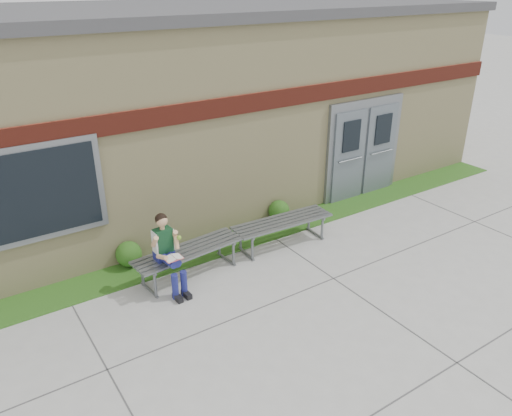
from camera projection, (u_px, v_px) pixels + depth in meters
ground at (307, 313)px, 7.77m from camera, size 80.00×80.00×0.00m
grass_strip at (223, 244)px, 9.73m from camera, size 16.00×0.80×0.02m
school_building at (146, 104)px, 11.41m from camera, size 16.20×6.22×4.20m
bench_left at (189, 255)px, 8.59m from camera, size 2.02×0.74×0.51m
bench_right at (282, 226)px, 9.60m from camera, size 2.03×0.66×0.52m
girl at (168, 251)px, 8.07m from camera, size 0.46×0.75×1.34m
shrub_mid at (129, 254)px, 8.92m from camera, size 0.46×0.46×0.46m
shrub_east at (279, 211)px, 10.59m from camera, size 0.45×0.45×0.45m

